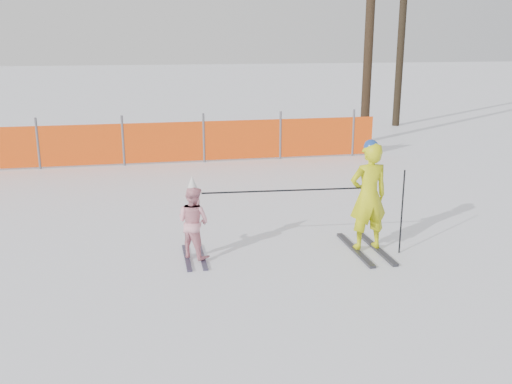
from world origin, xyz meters
TOP-DOWN VIEW (x-y plane):
  - ground at (0.00, 0.00)m, footprint 120.00×120.00m
  - adult at (1.69, 0.50)m, footprint 0.61×1.40m
  - child at (-0.88, 0.68)m, footprint 0.64×1.00m
  - ski_poles at (1.02, 0.49)m, footprint 2.90×0.40m
  - safety_fence at (-3.76, 7.20)m, footprint 16.57×0.06m
  - tree_trunks at (6.20, 10.49)m, footprint 2.64×3.18m

SIDE VIEW (x-z plane):
  - ground at x=0.00m, z-range 0.00..0.00m
  - safety_fence at x=-3.76m, z-range -0.07..1.18m
  - child at x=-0.88m, z-range -0.05..1.18m
  - adult at x=1.69m, z-range 0.00..1.68m
  - ski_poles at x=1.02m, z-range 0.22..1.49m
  - tree_trunks at x=6.20m, z-range -0.07..6.27m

